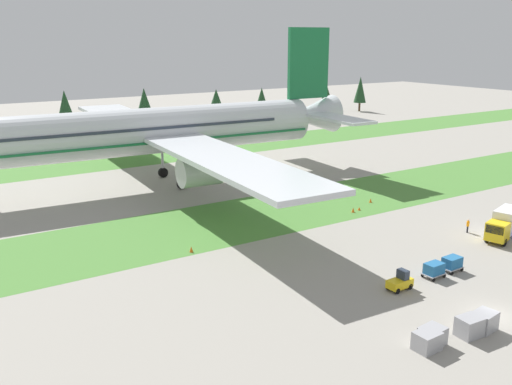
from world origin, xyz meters
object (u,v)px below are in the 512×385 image
(catering_truck, at_px, (505,223))
(uld_container_3, at_px, (484,321))
(taxiway_marker_0, at_px, (371,200))
(baggage_tug, at_px, (400,282))
(ground_crew_marshaller, at_px, (504,234))
(uld_container_1, at_px, (432,336))
(uld_container_2, at_px, (470,327))
(taxiway_marker_2, at_px, (353,210))
(uld_container_0, at_px, (427,341))
(ground_crew_loader, at_px, (468,225))
(airliner, at_px, (156,130))
(cargo_dolly_lead, at_px, (434,269))
(cargo_dolly_second, at_px, (452,263))
(taxiway_marker_3, at_px, (359,209))

(catering_truck, xyz_separation_m, uld_container_3, (-21.13, -12.73, -1.14))
(taxiway_marker_0, bearing_deg, uld_container_3, -119.10)
(catering_truck, bearing_deg, baggage_tug, 82.81)
(baggage_tug, height_order, ground_crew_marshaller, baggage_tug)
(uld_container_1, height_order, uld_container_3, uld_container_3)
(uld_container_2, distance_m, taxiway_marker_2, 33.83)
(taxiway_marker_2, bearing_deg, uld_container_0, -122.64)
(uld_container_1, xyz_separation_m, taxiway_marker_0, (23.81, 32.08, -0.44))
(catering_truck, xyz_separation_m, ground_crew_loader, (-1.86, 3.75, -1.01))
(airliner, xyz_separation_m, baggage_tug, (4.27, -50.15, -8.34))
(ground_crew_marshaller, xyz_separation_m, ground_crew_loader, (-0.90, 4.41, 0.00))
(airliner, relative_size, cargo_dolly_lead, 38.80)
(ground_crew_loader, bearing_deg, taxiway_marker_0, -116.30)
(catering_truck, height_order, uld_container_3, catering_truck)
(cargo_dolly_second, bearing_deg, baggage_tug, 90.00)
(ground_crew_marshaller, bearing_deg, taxiway_marker_0, 172.98)
(baggage_tug, bearing_deg, ground_crew_marshaller, -84.31)
(uld_container_0, xyz_separation_m, taxiway_marker_0, (24.74, 32.37, -0.44))
(uld_container_1, relative_size, taxiway_marker_0, 3.20)
(taxiway_marker_3, bearing_deg, cargo_dolly_second, -106.86)
(cargo_dolly_second, distance_m, ground_crew_marshaller, 12.68)
(ground_crew_marshaller, height_order, taxiway_marker_3, ground_crew_marshaller)
(airliner, xyz_separation_m, uld_container_2, (2.55, -59.41, -8.32))
(uld_container_1, bearing_deg, cargo_dolly_second, 33.66)
(uld_container_0, bearing_deg, uld_container_2, -4.96)
(ground_crew_loader, bearing_deg, taxiway_marker_3, -100.24)
(taxiway_marker_3, bearing_deg, airliner, 123.01)
(uld_container_0, bearing_deg, ground_crew_marshaller, 23.58)
(baggage_tug, xyz_separation_m, uld_container_2, (-1.72, -9.26, 0.02))
(taxiway_marker_0, bearing_deg, catering_truck, -81.83)
(taxiway_marker_3, bearing_deg, ground_crew_marshaller, -72.21)
(cargo_dolly_lead, xyz_separation_m, taxiway_marker_3, (9.32, 21.31, -0.69))
(cargo_dolly_second, relative_size, ground_crew_loader, 1.29)
(uld_container_1, xyz_separation_m, taxiway_marker_3, (19.73, 30.07, -0.52))
(airliner, bearing_deg, cargo_dolly_second, -163.16)
(airliner, height_order, catering_truck, airliner)
(cargo_dolly_second, xyz_separation_m, taxiway_marker_3, (6.43, 21.21, -0.69))
(catering_truck, bearing_deg, ground_crew_marshaller, 108.38)
(ground_crew_loader, bearing_deg, uld_container_1, 2.53)
(uld_container_1, distance_m, uld_container_3, 5.61)
(cargo_dolly_second, bearing_deg, uld_container_1, 121.59)
(cargo_dolly_lead, xyz_separation_m, catering_truck, (16.29, 3.26, 1.03))
(uld_container_2, bearing_deg, catering_truck, 28.88)
(baggage_tug, bearing_deg, uld_container_3, 179.03)
(baggage_tug, relative_size, uld_container_2, 1.32)
(cargo_dolly_second, distance_m, taxiway_marker_3, 22.17)
(airliner, height_order, cargo_dolly_lead, airliner)
(ground_crew_marshaller, distance_m, taxiway_marker_0, 20.82)
(catering_truck, relative_size, taxiway_marker_2, 10.53)
(ground_crew_marshaller, height_order, taxiway_marker_2, ground_crew_marshaller)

